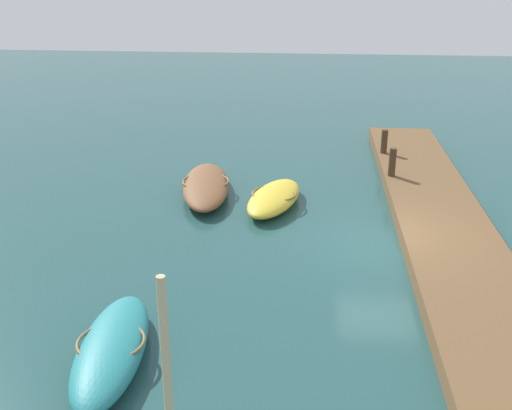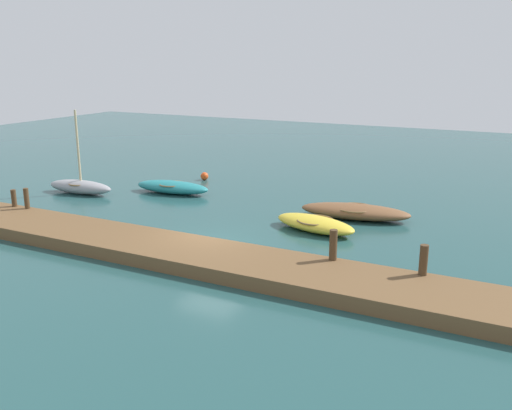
# 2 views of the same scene
# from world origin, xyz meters

# --- Properties ---
(ground_plane) EXTENTS (84.00, 84.00, 0.00)m
(ground_plane) POSITION_xyz_m (0.00, 0.00, 0.00)
(ground_plane) COLOR #234C4C
(dock_platform) EXTENTS (25.27, 2.89, 0.50)m
(dock_platform) POSITION_xyz_m (0.00, -1.99, 0.25)
(dock_platform) COLOR brown
(dock_platform) RESTS_ON ground_plane
(rowboat_yellow) EXTENTS (4.07, 2.37, 0.63)m
(rowboat_yellow) POSITION_xyz_m (3.02, 3.51, 0.32)
(rowboat_yellow) COLOR gold
(rowboat_yellow) RESTS_ON ground_plane
(rowboat_teal) EXTENTS (4.43, 1.79, 0.68)m
(rowboat_teal) POSITION_xyz_m (-6.44, 6.39, 0.35)
(rowboat_teal) COLOR teal
(rowboat_teal) RESTS_ON ground_plane
(rowboat_grey) EXTENTS (4.04, 1.46, 4.54)m
(rowboat_grey) POSITION_xyz_m (-10.87, 4.03, 0.41)
(rowboat_grey) COLOR #939399
(rowboat_grey) RESTS_ON ground_plane
(motorboat_brown) EXTENTS (5.22, 2.36, 0.67)m
(motorboat_brown) POSITION_xyz_m (3.99, 6.11, 0.34)
(motorboat_brown) COLOR brown
(motorboat_brown) RESTS_ON ground_plane
(mooring_post_west) EXTENTS (0.23, 0.23, 0.80)m
(mooring_post_west) POSITION_xyz_m (-10.25, -0.80, 0.90)
(mooring_post_west) COLOR #47331E
(mooring_post_west) RESTS_ON dock_platform
(mooring_post_mid_west) EXTENTS (0.23, 0.23, 0.95)m
(mooring_post_mid_west) POSITION_xyz_m (-9.41, -0.80, 0.98)
(mooring_post_mid_west) COLOR #47331E
(mooring_post_mid_west) RESTS_ON dock_platform
(mooring_post_mid_east) EXTENTS (0.27, 0.27, 1.07)m
(mooring_post_mid_east) POSITION_xyz_m (5.33, -0.80, 1.04)
(mooring_post_mid_east) COLOR #47331E
(mooring_post_mid_east) RESTS_ON dock_platform
(mooring_post_east) EXTENTS (0.27, 0.27, 1.00)m
(mooring_post_east) POSITION_xyz_m (8.34, -0.80, 1.00)
(mooring_post_east) COLOR #47331E
(mooring_post_east) RESTS_ON dock_platform
(marker_buoy) EXTENTS (0.48, 0.48, 0.48)m
(marker_buoy) POSITION_xyz_m (-6.68, 10.08, 0.24)
(marker_buoy) COLOR #E54C19
(marker_buoy) RESTS_ON ground_plane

